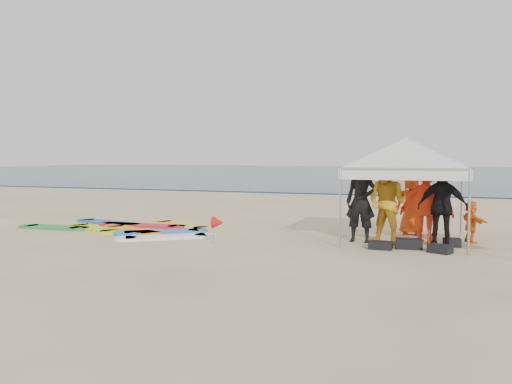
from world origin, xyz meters
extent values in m
plane|color=beige|center=(0.00, 0.00, 0.00)|extent=(120.00, 120.00, 0.00)
cube|color=#0C2633|center=(0.00, 60.00, 0.04)|extent=(160.00, 84.00, 0.08)
cube|color=silver|center=(0.00, 18.20, 0.00)|extent=(160.00, 1.20, 0.01)
imported|color=black|center=(2.85, 3.41, 0.97)|extent=(0.74, 0.51, 1.94)
imported|color=gold|center=(3.46, 3.32, 0.98)|extent=(1.16, 1.05, 1.96)
imported|color=#F63215|center=(4.32, 3.85, 0.98)|extent=(1.39, 0.99, 1.95)
imported|color=black|center=(4.67, 3.34, 0.91)|extent=(1.07, 0.46, 1.82)
imported|color=#D84813|center=(3.95, 4.97, 0.80)|extent=(0.84, 0.60, 1.61)
imported|color=orange|center=(5.34, 4.23, 0.50)|extent=(0.66, 0.96, 1.00)
cylinder|color=#A5A5A8|center=(2.51, 5.18, 0.89)|extent=(0.05, 0.05, 1.78)
cylinder|color=#A5A5A8|center=(5.17, 5.18, 0.89)|extent=(0.05, 0.05, 1.78)
cylinder|color=#A5A5A8|center=(2.51, 2.52, 0.89)|extent=(0.05, 0.05, 1.78)
cylinder|color=#A5A5A8|center=(5.17, 2.52, 0.89)|extent=(0.05, 0.05, 1.78)
cube|color=white|center=(3.84, 2.52, 1.66)|extent=(2.76, 0.02, 0.24)
cube|color=white|center=(3.84, 5.18, 1.66)|extent=(2.76, 0.02, 0.24)
cube|color=white|center=(2.51, 3.85, 1.66)|extent=(0.02, 2.76, 0.24)
cube|color=white|center=(5.17, 3.85, 1.66)|extent=(0.02, 2.76, 0.24)
pyramid|color=white|center=(3.84, 3.85, 2.49)|extent=(3.77, 3.77, 0.71)
cylinder|color=#A5A5A8|center=(-0.40, 2.09, 0.30)|extent=(0.02, 0.02, 0.60)
cone|color=red|center=(-0.28, 2.09, 0.50)|extent=(0.28, 0.28, 0.28)
cube|color=black|center=(3.98, 2.89, 0.11)|extent=(0.59, 0.41, 0.22)
cube|color=black|center=(4.63, 2.57, 0.09)|extent=(0.55, 0.47, 0.18)
cube|color=black|center=(3.39, 2.65, 0.08)|extent=(0.51, 0.42, 0.16)
cube|color=black|center=(4.89, 3.43, 0.10)|extent=(0.40, 0.31, 0.20)
cube|color=yellow|center=(-2.47, 4.43, 0.04)|extent=(2.02, 1.38, 0.07)
cube|color=white|center=(-1.80, 2.33, 0.04)|extent=(1.93, 1.55, 0.07)
cube|color=red|center=(-3.54, 3.98, 0.04)|extent=(2.27, 0.64, 0.07)
cube|color=#CEDF17|center=(-4.46, 2.99, 0.04)|extent=(1.88, 1.29, 0.07)
cube|color=#268C34|center=(-5.68, 2.79, 0.04)|extent=(1.73, 0.62, 0.07)
cube|color=orange|center=(-3.27, 3.07, 0.04)|extent=(1.96, 1.33, 0.07)
cube|color=blue|center=(-4.87, 4.20, 0.04)|extent=(2.06, 0.96, 0.07)
cube|color=blue|center=(-2.34, 3.05, 0.04)|extent=(1.92, 1.51, 0.07)
camera|label=1|loc=(4.38, -8.57, 2.03)|focal=35.00mm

